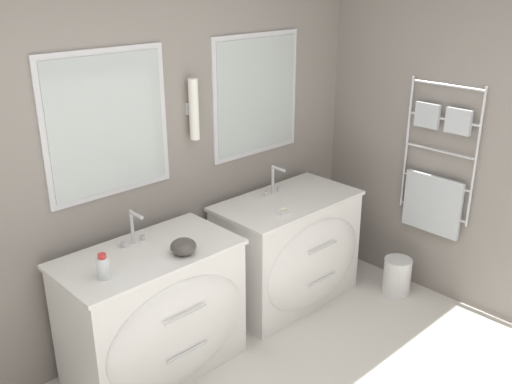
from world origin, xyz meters
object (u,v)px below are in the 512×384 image
Objects in this scene: toiletry_bottle at (103,267)px; vanity_right at (290,251)px; waste_bin at (397,275)px; vanity_left at (156,314)px; amenity_bowl at (183,247)px.

vanity_right is at bearing 2.17° from toiletry_bottle.
toiletry_bottle is 2.43m from waste_bin.
amenity_bowl reaches higher than vanity_left.
vanity_right is at bearing 0.00° from vanity_left.
toiletry_bottle is (-1.57, -0.06, 0.48)m from vanity_right.
vanity_right is at bearing 6.78° from amenity_bowl.
vanity_left is at bearing 137.95° from amenity_bowl.
toiletry_bottle is at bearing 171.98° from amenity_bowl.
waste_bin is (0.69, -0.52, -0.27)m from vanity_right.
waste_bin is at bearing -11.52° from toiletry_bottle.
amenity_bowl reaches higher than vanity_right.
vanity_left and vanity_right have the same top height.
amenity_bowl is (0.49, -0.07, -0.02)m from toiletry_bottle.
toiletry_bottle reaches higher than waste_bin.
toiletry_bottle is (-0.35, -0.06, 0.48)m from vanity_left.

